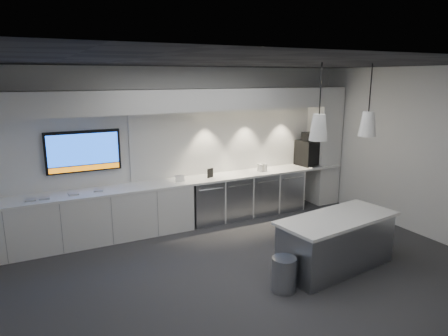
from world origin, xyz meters
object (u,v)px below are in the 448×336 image
wall_tv (83,151)px  coffee_machine (308,152)px  island (336,242)px  bin (284,274)px

wall_tv → coffee_machine: wall_tv is taller
wall_tv → island: wall_tv is taller
coffee_machine → bin: bearing=-139.3°
wall_tv → bin: 3.96m
wall_tv → bin: size_ratio=2.68×
island → bin: size_ratio=4.25×
island → coffee_machine: coffee_machine is taller
island → wall_tv: bearing=129.4°
bin → coffee_machine: (2.62, 2.88, 0.97)m
wall_tv → island: size_ratio=0.63×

